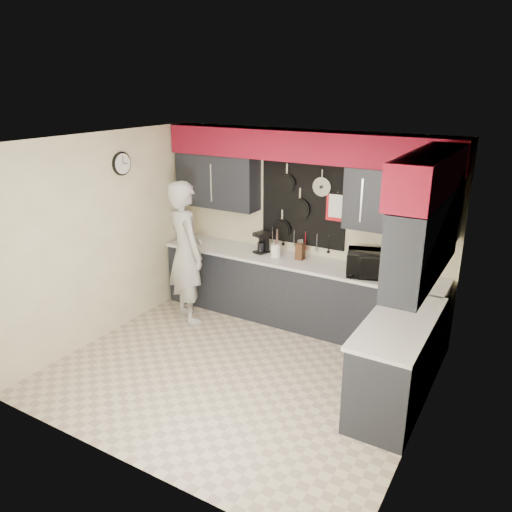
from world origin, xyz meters
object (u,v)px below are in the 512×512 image
Objects in this scene: microwave at (371,264)px; coffee_maker at (262,242)px; utensil_crock at (276,250)px; knife_block at (300,251)px; person at (186,253)px.

microwave is 1.58m from coffee_maker.
utensil_crock is 0.26m from coffee_maker.
knife_block is at bearing 16.14° from coffee_maker.
person is (-1.37, -0.69, -0.05)m from knife_block.
coffee_maker is at bearing -176.77° from knife_block.
knife_block reaches higher than utensil_crock.
utensil_crock is 0.59× the size of coffee_maker.
utensil_crock is 1.21m from person.
knife_block is at bearing -123.96° from person.
knife_block is 0.58m from coffee_maker.
person reaches higher than coffee_maker.
microwave is 2.52× the size of knife_block.
person reaches higher than knife_block.
microwave is 1.34m from utensil_crock.
knife_block is at bearing 156.52° from microwave.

